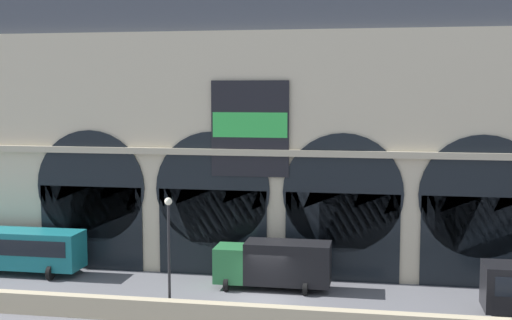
% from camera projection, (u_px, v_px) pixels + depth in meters
% --- Properties ---
extents(ground_plane, '(200.00, 200.00, 0.00)m').
position_uv_depth(ground_plane, '(264.00, 300.00, 41.62)').
color(ground_plane, slate).
extents(quay_parapet_wall, '(90.00, 0.70, 1.24)m').
position_uv_depth(quay_parapet_wall, '(250.00, 316.00, 36.77)').
color(quay_parapet_wall, '#BCAD8C').
rests_on(quay_parapet_wall, ground).
extents(station_building, '(46.61, 5.38, 21.12)m').
position_uv_depth(station_building, '(282.00, 127.00, 47.88)').
color(station_building, beige).
rests_on(station_building, ground).
extents(bus_west, '(11.00, 3.25, 3.10)m').
position_uv_depth(bus_west, '(7.00, 248.00, 47.50)').
color(bus_west, '#19727A').
rests_on(bus_west, ground).
extents(box_truck_center, '(7.50, 2.91, 3.12)m').
position_uv_depth(box_truck_center, '(274.00, 263.00, 43.71)').
color(box_truck_center, '#2D7A42').
rests_on(box_truck_center, ground).
extents(street_lamp_quayside, '(0.44, 0.44, 6.90)m').
position_uv_depth(street_lamp_quayside, '(169.00, 241.00, 37.99)').
color(street_lamp_quayside, black).
rests_on(street_lamp_quayside, ground).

